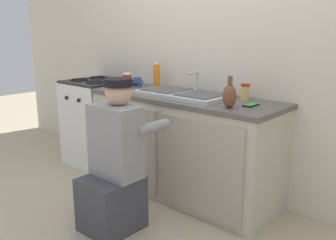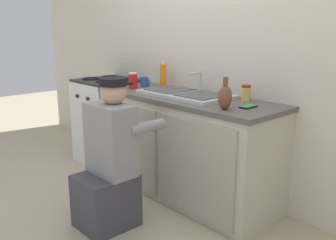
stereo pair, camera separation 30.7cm
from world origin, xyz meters
TOP-DOWN VIEW (x-y plane):
  - ground_plane at (0.00, 0.00)m, footprint 12.00×12.00m
  - back_wall at (0.00, 0.65)m, footprint 6.00×0.10m
  - counter_cabinet at (0.00, 0.29)m, footprint 1.71×0.62m
  - countertop at (0.00, 0.30)m, footprint 1.75×0.62m
  - sink_double_basin at (0.00, 0.30)m, footprint 0.80×0.44m
  - stove_range at (-1.18, 0.30)m, footprint 0.60×0.62m
  - plumber_person at (0.01, -0.50)m, footprint 0.42×0.61m
  - cell_phone at (0.64, 0.30)m, footprint 0.07×0.14m
  - condiment_jar at (0.49, 0.48)m, footprint 0.07×0.07m
  - soap_bottle_orange at (-0.48, 0.48)m, footprint 0.06×0.06m
  - soda_cup_red at (-0.60, 0.21)m, footprint 0.08×0.08m
  - vase_decorative at (0.56, 0.13)m, footprint 0.10×0.10m
  - coffee_mug at (-0.63, 0.37)m, footprint 0.13×0.08m

SIDE VIEW (x-z plane):
  - ground_plane at x=0.00m, z-range 0.00..0.00m
  - counter_cabinet at x=0.00m, z-range 0.00..0.84m
  - stove_range at x=-1.18m, z-range 0.00..0.91m
  - plumber_person at x=0.01m, z-range -0.09..1.01m
  - countertop at x=0.00m, z-range 0.84..0.88m
  - cell_phone at x=0.64m, z-range 0.88..0.90m
  - sink_double_basin at x=0.00m, z-range 0.81..1.00m
  - coffee_mug at x=-0.63m, z-range 0.88..0.98m
  - condiment_jar at x=0.49m, z-range 0.88..1.01m
  - soda_cup_red at x=-0.60m, z-range 0.88..1.04m
  - vase_decorative at x=0.56m, z-range 0.86..1.09m
  - soap_bottle_orange at x=-0.48m, z-range 0.87..1.12m
  - back_wall at x=0.00m, z-range 0.00..2.50m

